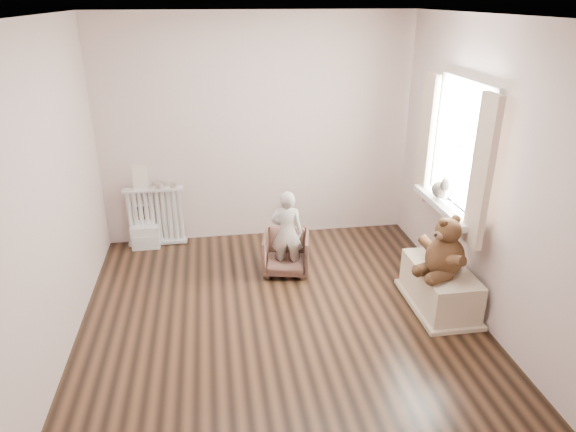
{
  "coord_description": "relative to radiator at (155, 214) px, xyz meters",
  "views": [
    {
      "loc": [
        -0.54,
        -3.99,
        2.73
      ],
      "look_at": [
        0.15,
        0.45,
        0.8
      ],
      "focal_mm": 32.0,
      "sensor_mm": 36.0,
      "label": 1
    }
  ],
  "objects": [
    {
      "name": "plush_cat",
      "position": [
        2.88,
        -1.26,
        0.61
      ],
      "size": [
        0.21,
        0.31,
        0.25
      ],
      "primitive_type": null,
      "rotation": [
        0.0,
        0.0,
        0.09
      ],
      "color": "#6F675D",
      "rests_on": "window_sill"
    },
    {
      "name": "toy_bench",
      "position": [
        2.74,
        -1.75,
        -0.19
      ],
      "size": [
        0.46,
        0.86,
        0.41
      ],
      "primitive_type": "cube",
      "color": "beige",
      "rests_on": "floor"
    },
    {
      "name": "tin_b",
      "position": [
        0.24,
        0.0,
        0.35
      ],
      "size": [
        0.09,
        0.09,
        0.05
      ],
      "primitive_type": "cylinder",
      "color": "#A59E8C",
      "rests_on": "radiator"
    },
    {
      "name": "radiator",
      "position": [
        0.0,
        0.0,
        0.0
      ],
      "size": [
        0.68,
        0.13,
        0.71
      ],
      "primitive_type": "cube",
      "color": "silver",
      "rests_on": "floor"
    },
    {
      "name": "armchair",
      "position": [
        1.41,
        -0.88,
        -0.17
      ],
      "size": [
        0.56,
        0.57,
        0.44
      ],
      "primitive_type": "imported",
      "rotation": [
        0.0,
        0.0,
        -0.2
      ],
      "color": "brown",
      "rests_on": "floor"
    },
    {
      "name": "child",
      "position": [
        1.41,
        -0.93,
        0.09
      ],
      "size": [
        0.37,
        0.28,
        0.92
      ],
      "primitive_type": "imported",
      "rotation": [
        0.0,
        0.0,
        2.94
      ],
      "color": "beige",
      "rests_on": "armchair"
    },
    {
      "name": "curtain_left",
      "position": [
        2.87,
        -1.95,
        1.0
      ],
      "size": [
        0.06,
        0.26,
        1.3
      ],
      "primitive_type": "cube",
      "color": "beige",
      "rests_on": "right_wall"
    },
    {
      "name": "front_wall",
      "position": [
        1.22,
        -3.48,
        0.91
      ],
      "size": [
        3.6,
        0.02,
        2.6
      ],
      "primitive_type": "cube",
      "color": "beige",
      "rests_on": "ground"
    },
    {
      "name": "toy_vanity",
      "position": [
        -0.13,
        -0.03,
        -0.11
      ],
      "size": [
        0.32,
        0.23,
        0.5
      ],
      "primitive_type": "cube",
      "color": "silver",
      "rests_on": "floor"
    },
    {
      "name": "right_wall",
      "position": [
        3.02,
        -1.68,
        0.91
      ],
      "size": [
        0.02,
        3.6,
        2.6
      ],
      "primitive_type": "cube",
      "color": "beige",
      "rests_on": "ground"
    },
    {
      "name": "window_sill",
      "position": [
        2.89,
        -1.38,
        0.48
      ],
      "size": [
        0.22,
        1.1,
        0.06
      ],
      "primitive_type": "cube",
      "color": "silver",
      "rests_on": "right_wall"
    },
    {
      "name": "teddy_bear",
      "position": [
        2.7,
        -1.86,
        0.28
      ],
      "size": [
        0.55,
        0.48,
        0.56
      ],
      "primitive_type": null,
      "rotation": [
        0.0,
        0.0,
        0.34
      ],
      "color": "#382212",
      "rests_on": "toy_bench"
    },
    {
      "name": "window",
      "position": [
        2.98,
        -1.38,
        1.06
      ],
      "size": [
        0.03,
        0.9,
        1.1
      ],
      "primitive_type": "cube",
      "color": "white",
      "rests_on": "right_wall"
    },
    {
      "name": "floor",
      "position": [
        1.22,
        -1.68,
        -0.39
      ],
      "size": [
        3.6,
        3.6,
        0.01
      ],
      "primitive_type": "cube",
      "color": "black",
      "rests_on": "ground"
    },
    {
      "name": "curtain_right",
      "position": [
        2.87,
        -0.81,
        1.0
      ],
      "size": [
        0.06,
        0.26,
        1.3
      ],
      "primitive_type": "cube",
      "color": "beige",
      "rests_on": "right_wall"
    },
    {
      "name": "paper_doll",
      "position": [
        -0.12,
        0.0,
        0.46
      ],
      "size": [
        0.17,
        0.01,
        0.28
      ],
      "primitive_type": "cube",
      "color": "beige",
      "rests_on": "radiator"
    },
    {
      "name": "back_wall",
      "position": [
        1.22,
        0.12,
        0.91
      ],
      "size": [
        3.6,
        0.02,
        2.6
      ],
      "primitive_type": "cube",
      "color": "beige",
      "rests_on": "ground"
    },
    {
      "name": "tin_a",
      "position": [
        0.08,
        0.0,
        0.35
      ],
      "size": [
        0.1,
        0.1,
        0.06
      ],
      "primitive_type": "cylinder",
      "color": "#A59E8C",
      "rests_on": "radiator"
    },
    {
      "name": "ceiling",
      "position": [
        1.22,
        -1.68,
        2.21
      ],
      "size": [
        3.6,
        3.6,
        0.01
      ],
      "primitive_type": "cube",
      "color": "white",
      "rests_on": "ground"
    },
    {
      "name": "left_wall",
      "position": [
        -0.58,
        -1.68,
        0.91
      ],
      "size": [
        0.02,
        3.6,
        2.6
      ],
      "primitive_type": "cube",
      "color": "beige",
      "rests_on": "ground"
    }
  ]
}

